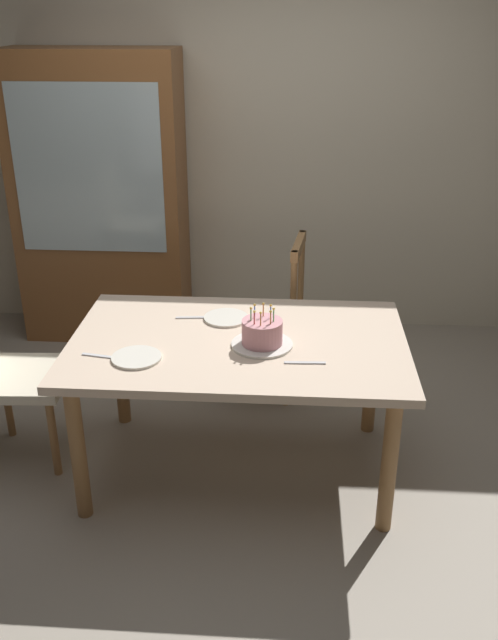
{
  "coord_description": "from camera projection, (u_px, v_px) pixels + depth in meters",
  "views": [
    {
      "loc": [
        0.24,
        -2.85,
        2.13
      ],
      "look_at": [
        0.05,
        0.0,
        0.82
      ],
      "focal_mm": 38.65,
      "sensor_mm": 36.0,
      "label": 1
    }
  ],
  "objects": [
    {
      "name": "ground",
      "position": [
        239.0,
        467.0,
        3.48
      ],
      "size": [
        6.4,
        6.4,
        0.0
      ],
      "primitive_type": "plane",
      "color": "#9E9384"
    },
    {
      "name": "back_wall",
      "position": [
        260.0,
        141.0,
        4.62
      ],
      "size": [
        6.4,
        0.1,
        2.6
      ],
      "primitive_type": "cube",
      "color": "beige",
      "rests_on": "ground"
    },
    {
      "name": "dining_table",
      "position": [
        238.0,
        356.0,
        3.22
      ],
      "size": [
        1.56,
        0.99,
        0.72
      ],
      "color": "beige",
      "rests_on": "ground"
    },
    {
      "name": "birthday_cake",
      "position": [
        262.0,
        334.0,
        3.1
      ],
      "size": [
        0.28,
        0.28,
        0.19
      ],
      "color": "silver",
      "rests_on": "dining_table"
    },
    {
      "name": "plate_near_celebrant",
      "position": [
        137.0,
        358.0,
        3.01
      ],
      "size": [
        0.22,
        0.22,
        0.01
      ],
      "primitive_type": "cylinder",
      "color": "silver",
      "rests_on": "dining_table"
    },
    {
      "name": "plate_far_side",
      "position": [
        226.0,
        318.0,
        3.39
      ],
      "size": [
        0.22,
        0.22,
        0.01
      ],
      "primitive_type": "cylinder",
      "color": "silver",
      "rests_on": "dining_table"
    },
    {
      "name": "fork_near_celebrant",
      "position": [
        101.0,
        356.0,
        3.02
      ],
      "size": [
        0.18,
        0.05,
        0.01
      ],
      "primitive_type": "cube",
      "rotation": [
        0.0,
        0.0,
        -0.18
      ],
      "color": "silver",
      "rests_on": "dining_table"
    },
    {
      "name": "fork_far_side",
      "position": [
        194.0,
        318.0,
        3.4
      ],
      "size": [
        0.18,
        0.03,
        0.01
      ],
      "primitive_type": "cube",
      "rotation": [
        0.0,
        0.0,
        0.1
      ],
      "color": "silver",
      "rests_on": "dining_table"
    },
    {
      "name": "fork_near_guest",
      "position": [
        305.0,
        363.0,
        2.97
      ],
      "size": [
        0.18,
        0.02,
        0.01
      ],
      "primitive_type": "cube",
      "rotation": [
        0.0,
        0.0,
        0.04
      ],
      "color": "silver",
      "rests_on": "dining_table"
    },
    {
      "name": "chair_spindle_back",
      "position": [
        267.0,
        319.0,
        4.02
      ],
      "size": [
        0.49,
        0.49,
        0.95
      ],
      "color": "tan",
      "rests_on": "ground"
    },
    {
      "name": "chair_upholstered",
      "position": [
        2.0,
        363.0,
        3.38
      ],
      "size": [
        0.47,
        0.47,
        0.95
      ],
      "color": "beige",
      "rests_on": "ground"
    },
    {
      "name": "china_cabinet",
      "position": [
        101.0,
        200.0,
        4.56
      ],
      "size": [
        1.1,
        0.45,
        1.9
      ],
      "color": "brown",
      "rests_on": "ground"
    }
  ]
}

